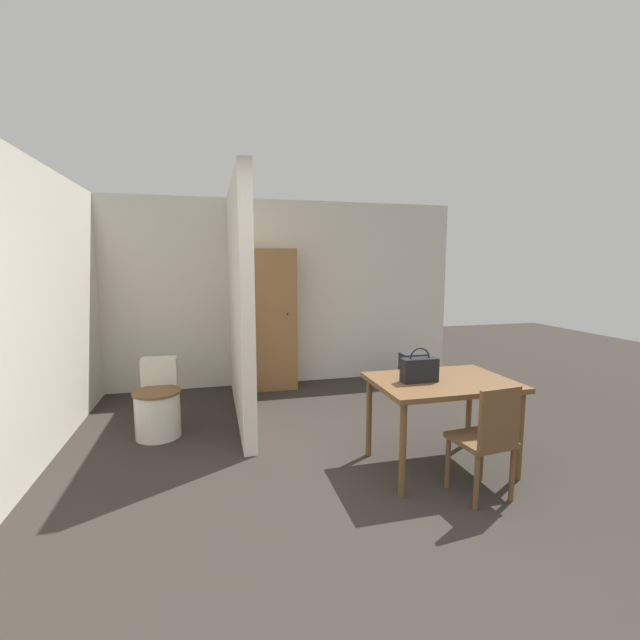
{
  "coord_description": "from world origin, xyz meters",
  "views": [
    {
      "loc": [
        -0.79,
        -2.03,
        1.66
      ],
      "look_at": [
        0.2,
        1.81,
        1.13
      ],
      "focal_mm": 24.0,
      "sensor_mm": 36.0,
      "label": 1
    }
  ],
  "objects_px": {
    "handbag": "(419,369)",
    "wooden_cabinet": "(273,319)",
    "toilet": "(158,406)",
    "space_heater": "(413,370)",
    "wooden_chair": "(487,437)",
    "dining_table": "(441,390)"
  },
  "relations": [
    {
      "from": "handbag",
      "to": "wooden_cabinet",
      "type": "relative_size",
      "value": 0.16
    },
    {
      "from": "toilet",
      "to": "wooden_cabinet",
      "type": "relative_size",
      "value": 0.39
    },
    {
      "from": "wooden_cabinet",
      "to": "space_heater",
      "type": "xyz_separation_m",
      "value": [
        1.81,
        -0.47,
        -0.69
      ]
    },
    {
      "from": "handbag",
      "to": "wooden_cabinet",
      "type": "height_order",
      "value": "wooden_cabinet"
    },
    {
      "from": "wooden_chair",
      "to": "toilet",
      "type": "distance_m",
      "value": 2.97
    },
    {
      "from": "wooden_cabinet",
      "to": "wooden_chair",
      "type": "bearing_deg",
      "value": -71.29
    },
    {
      "from": "toilet",
      "to": "wooden_chair",
      "type": "bearing_deg",
      "value": -36.99
    },
    {
      "from": "toilet",
      "to": "wooden_cabinet",
      "type": "height_order",
      "value": "wooden_cabinet"
    },
    {
      "from": "wooden_chair",
      "to": "toilet",
      "type": "xyz_separation_m",
      "value": [
        -2.37,
        1.78,
        -0.16
      ]
    },
    {
      "from": "dining_table",
      "to": "toilet",
      "type": "relative_size",
      "value": 1.54
    },
    {
      "from": "space_heater",
      "to": "wooden_cabinet",
      "type": "bearing_deg",
      "value": 165.34
    },
    {
      "from": "toilet",
      "to": "dining_table",
      "type": "bearing_deg",
      "value": -28.91
    },
    {
      "from": "toilet",
      "to": "space_heater",
      "type": "height_order",
      "value": "toilet"
    },
    {
      "from": "dining_table",
      "to": "toilet",
      "type": "height_order",
      "value": "dining_table"
    },
    {
      "from": "handbag",
      "to": "dining_table",
      "type": "bearing_deg",
      "value": 1.44
    },
    {
      "from": "wooden_cabinet",
      "to": "space_heater",
      "type": "height_order",
      "value": "wooden_cabinet"
    },
    {
      "from": "dining_table",
      "to": "handbag",
      "type": "xyz_separation_m",
      "value": [
        -0.2,
        -0.01,
        0.18
      ]
    },
    {
      "from": "dining_table",
      "to": "toilet",
      "type": "bearing_deg",
      "value": 151.09
    },
    {
      "from": "handbag",
      "to": "wooden_chair",
      "type": "bearing_deg",
      "value": -62.03
    },
    {
      "from": "handbag",
      "to": "space_heater",
      "type": "bearing_deg",
      "value": 64.22
    },
    {
      "from": "toilet",
      "to": "space_heater",
      "type": "distance_m",
      "value": 3.24
    },
    {
      "from": "wooden_cabinet",
      "to": "toilet",
      "type": "bearing_deg",
      "value": -134.81
    }
  ]
}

